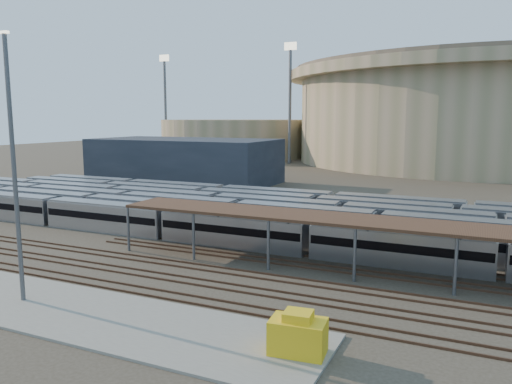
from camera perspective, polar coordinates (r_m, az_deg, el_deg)
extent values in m
plane|color=#383026|center=(52.98, -8.37, -7.92)|extent=(420.00, 420.00, 0.00)
cube|color=gray|center=(45.36, -24.49, -11.34)|extent=(50.00, 9.00, 0.20)
cube|color=#A7A7AC|center=(63.12, -10.27, -3.61)|extent=(112.00, 2.90, 3.60)
cube|color=#A7A7AC|center=(65.05, -6.10, -3.15)|extent=(112.00, 2.90, 3.60)
cube|color=#A7A7AC|center=(67.31, -2.18, -2.71)|extent=(112.00, 2.90, 3.60)
cube|color=#A7A7AC|center=(73.53, -4.59, -1.77)|extent=(112.00, 2.90, 3.60)
cube|color=#A7A7AC|center=(71.87, 6.79, -2.05)|extent=(112.00, 2.90, 3.60)
cube|color=#A7A7AC|center=(75.41, 8.84, -1.59)|extent=(112.00, 2.90, 3.60)
cylinder|color=#56575B|center=(57.98, -14.39, -4.11)|extent=(0.30, 0.30, 5.00)
cylinder|color=#56575B|center=(62.16, -11.26, -3.16)|extent=(0.30, 0.30, 5.00)
cylinder|color=#56575B|center=(53.10, -7.15, -5.07)|extent=(0.30, 0.30, 5.00)
cylinder|color=#56575B|center=(57.63, -4.32, -3.94)|extent=(0.30, 0.30, 5.00)
cylinder|color=#56575B|center=(49.24, 1.42, -6.09)|extent=(0.30, 0.30, 5.00)
cylinder|color=#56575B|center=(54.10, 3.68, -4.76)|extent=(0.30, 0.30, 5.00)
cylinder|color=#56575B|center=(46.66, 11.21, -7.08)|extent=(0.30, 0.30, 5.00)
cylinder|color=#56575B|center=(51.76, 12.62, -5.57)|extent=(0.30, 0.30, 5.00)
cylinder|color=#56575B|center=(45.56, 21.85, -7.92)|extent=(0.30, 0.30, 5.00)
cylinder|color=#56575B|center=(50.78, 22.17, -6.28)|extent=(0.30, 0.30, 5.00)
cube|color=#382217|center=(47.89, 17.07, -3.63)|extent=(60.00, 6.00, 0.30)
cube|color=#4C3323|center=(51.56, -9.44, -8.31)|extent=(170.00, 0.12, 0.18)
cube|color=#4C3323|center=(52.76, -8.52, -7.90)|extent=(170.00, 0.12, 0.18)
cube|color=#4C3323|center=(48.46, -12.12, -9.49)|extent=(170.00, 0.12, 0.18)
cube|color=#4C3323|center=(49.61, -11.07, -9.03)|extent=(170.00, 0.12, 0.18)
cube|color=#4C3323|center=(45.51, -15.18, -10.80)|extent=(170.00, 0.12, 0.18)
cube|color=#4C3323|center=(46.60, -13.98, -10.29)|extent=(170.00, 0.12, 0.18)
cylinder|color=tan|center=(182.53, 23.93, 7.53)|extent=(116.00, 116.00, 28.00)
cylinder|color=tan|center=(183.11, 24.23, 12.37)|extent=(124.00, 124.00, 3.00)
cylinder|color=brown|center=(183.30, 24.28, 13.07)|extent=(120.00, 120.00, 1.50)
cylinder|color=tan|center=(193.76, -2.39, 6.19)|extent=(56.00, 56.00, 14.00)
cube|color=#1E232D|center=(116.45, -8.19, 3.56)|extent=(42.00, 20.00, 10.00)
cylinder|color=#56575B|center=(163.15, 3.89, 9.60)|extent=(1.00, 1.00, 36.00)
cube|color=#FFF2CC|center=(164.63, 3.96, 16.30)|extent=(4.00, 0.60, 2.40)
cylinder|color=#56575B|center=(197.89, -10.30, 9.30)|extent=(1.00, 1.00, 36.00)
cube|color=#FFF2CC|center=(199.11, -10.45, 14.83)|extent=(4.00, 0.60, 2.40)
cylinder|color=#56575B|center=(206.04, 14.21, 9.14)|extent=(1.00, 1.00, 36.00)
cube|color=#FFF2CC|center=(207.22, 14.41, 14.45)|extent=(4.00, 0.60, 2.40)
cylinder|color=#56575B|center=(43.52, -25.91, 2.08)|extent=(0.36, 0.36, 20.97)
cube|color=#FFF2CC|center=(43.78, -26.85, 15.98)|extent=(0.80, 0.30, 0.20)
cube|color=gold|center=(32.73, 4.81, -16.12)|extent=(3.70, 2.53, 2.18)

